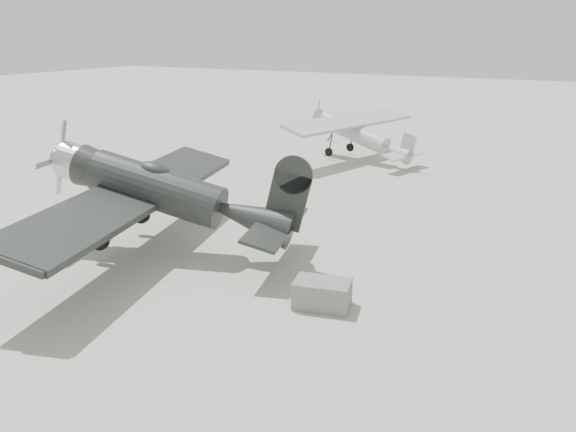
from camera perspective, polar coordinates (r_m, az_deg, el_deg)
name	(u,v)px	position (r m, az deg, el deg)	size (l,w,h in m)	color
ground	(276,263)	(18.08, -1.27, -4.84)	(160.00, 160.00, 0.00)	gray
lowwing_monoplane	(169,193)	(18.68, -12.00, 2.27)	(8.83, 12.21, 3.93)	black
highwing_monoplane	(358,130)	(32.46, 7.08, 8.65)	(7.06, 9.82, 2.79)	#9A9C9F
equipment_block	(322,294)	(15.26, 3.49, -7.91)	(1.50, 0.94, 0.75)	slate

